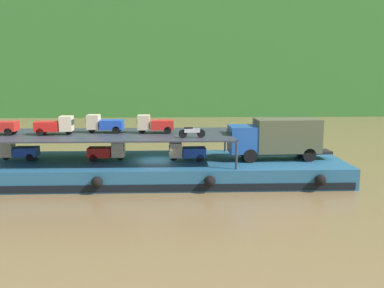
% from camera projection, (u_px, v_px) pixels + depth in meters
% --- Properties ---
extents(ground_plane, '(400.00, 400.00, 0.00)m').
position_uv_depth(ground_plane, '(156.00, 179.00, 32.74)').
color(ground_plane, brown).
extents(hillside_far_bank, '(139.44, 34.39, 36.19)m').
position_uv_depth(hillside_far_bank, '(168.00, 11.00, 88.33)').
color(hillside_far_bank, '#33702D').
rests_on(hillside_far_bank, ground).
extents(cargo_barge, '(28.24, 8.31, 1.50)m').
position_uv_depth(cargo_barge, '(156.00, 170.00, 32.58)').
color(cargo_barge, '#23567A').
rests_on(cargo_barge, ground).
extents(covered_lorry, '(7.92, 2.54, 3.10)m').
position_uv_depth(covered_lorry, '(277.00, 137.00, 32.37)').
color(covered_lorry, '#1E4C99').
rests_on(covered_lorry, cargo_barge).
extents(cargo_rack, '(19.04, 6.89, 2.00)m').
position_uv_depth(cargo_rack, '(105.00, 135.00, 32.02)').
color(cargo_rack, '#2D333D').
rests_on(cargo_rack, cargo_barge).
extents(mini_truck_lower_stern, '(2.75, 1.22, 1.38)m').
position_uv_depth(mini_truck_lower_stern, '(19.00, 151.00, 32.32)').
color(mini_truck_lower_stern, '#1E47B7').
rests_on(mini_truck_lower_stern, cargo_barge).
extents(mini_truck_lower_aft, '(2.75, 1.22, 1.38)m').
position_uv_depth(mini_truck_lower_aft, '(107.00, 151.00, 32.22)').
color(mini_truck_lower_aft, red).
rests_on(mini_truck_lower_aft, cargo_barge).
extents(mini_truck_lower_mid, '(2.79, 1.29, 1.38)m').
position_uv_depth(mini_truck_lower_mid, '(187.00, 151.00, 32.14)').
color(mini_truck_lower_mid, '#1E47B7').
rests_on(mini_truck_lower_mid, cargo_barge).
extents(mini_truck_upper_mid, '(2.76, 1.24, 1.38)m').
position_uv_depth(mini_truck_upper_mid, '(55.00, 125.00, 31.57)').
color(mini_truck_upper_mid, red).
rests_on(mini_truck_upper_mid, cargo_rack).
extents(mini_truck_upper_fore, '(2.79, 1.29, 1.38)m').
position_uv_depth(mini_truck_upper_fore, '(105.00, 124.00, 32.57)').
color(mini_truck_upper_fore, '#1E47B7').
rests_on(mini_truck_upper_fore, cargo_rack).
extents(mini_truck_upper_bow, '(2.74, 1.20, 1.38)m').
position_uv_depth(mini_truck_upper_bow, '(155.00, 124.00, 32.38)').
color(mini_truck_upper_bow, red).
rests_on(mini_truck_upper_bow, cargo_rack).
extents(motorcycle_upper_port, '(1.90, 0.55, 0.87)m').
position_uv_depth(motorcycle_upper_port, '(192.00, 132.00, 30.14)').
color(motorcycle_upper_port, black).
rests_on(motorcycle_upper_port, cargo_rack).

